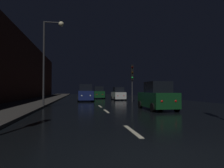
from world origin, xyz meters
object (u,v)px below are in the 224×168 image
(traffic_light_far_right, at_px, (132,75))
(car_parked_right_near, at_px, (157,97))
(car_approaching_headlights, at_px, (86,93))
(car_parked_right_far, at_px, (118,94))
(car_distant_taillights, at_px, (99,93))
(streetlamp_overhead, at_px, (50,50))

(traffic_light_far_right, bearing_deg, car_parked_right_near, 3.04)
(car_approaching_headlights, xyz_separation_m, car_parked_right_far, (4.78, 2.52, -0.15))
(traffic_light_far_right, bearing_deg, car_distant_taillights, -154.95)
(car_approaching_headlights, xyz_separation_m, car_parked_right_near, (4.78, -12.06, -0.06))
(car_parked_right_far, bearing_deg, streetlamp_overhead, 143.64)
(car_parked_right_far, xyz_separation_m, car_parked_right_near, (0.00, -14.58, 0.09))
(traffic_light_far_right, height_order, streetlamp_overhead, streetlamp_overhead)
(car_parked_right_near, bearing_deg, streetlamp_overhead, 66.03)
(traffic_light_far_right, bearing_deg, streetlamp_overhead, -46.92)
(streetlamp_overhead, bearing_deg, car_distant_taillights, 70.65)
(car_parked_right_near, bearing_deg, car_parked_right_far, 0.00)
(car_distant_taillights, height_order, car_parked_right_far, car_distant_taillights)
(streetlamp_overhead, distance_m, car_approaching_headlights, 9.87)
(car_distant_taillights, xyz_separation_m, car_parked_right_near, (2.35, -19.94, 0.01))
(car_parked_right_far, bearing_deg, car_distant_taillights, 23.63)
(car_distant_taillights, bearing_deg, car_parked_right_near, -173.29)
(traffic_light_far_right, relative_size, car_distant_taillights, 1.12)
(car_approaching_headlights, bearing_deg, car_distant_taillights, 162.87)
(car_parked_right_far, bearing_deg, car_approaching_headlights, 117.81)
(car_parked_right_near, bearing_deg, traffic_light_far_right, -4.60)
(streetlamp_overhead, relative_size, car_distant_taillights, 1.81)
(streetlamp_overhead, bearing_deg, car_parked_right_near, -23.97)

